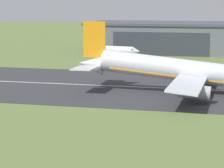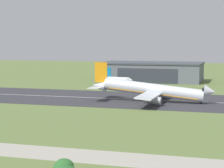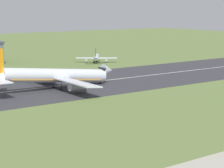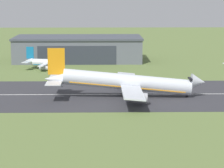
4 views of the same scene
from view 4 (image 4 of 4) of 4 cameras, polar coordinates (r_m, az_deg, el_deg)
The scene contains 5 objects.
runway_strip at distance 170.77m, azimuth -10.40°, elevation -1.15°, with size 519.01×50.94×0.06m, color #333338.
runway_centreline at distance 170.76m, azimuth -10.40°, elevation -1.14°, with size 467.10×0.70×0.01m, color silver.
hangar_building at distance 251.03m, azimuth -3.66°, elevation 3.82°, with size 59.63×29.42×11.49m.
airplane_landing at distance 162.88m, azimuth 1.53°, elevation 0.16°, with size 49.90×46.91×15.42m.
airplane_parked_west at distance 224.55m, azimuth -7.22°, elevation 2.29°, with size 18.07×17.42×9.46m.
Camera 4 is at (27.19, -48.95, 32.25)m, focal length 85.00 mm.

